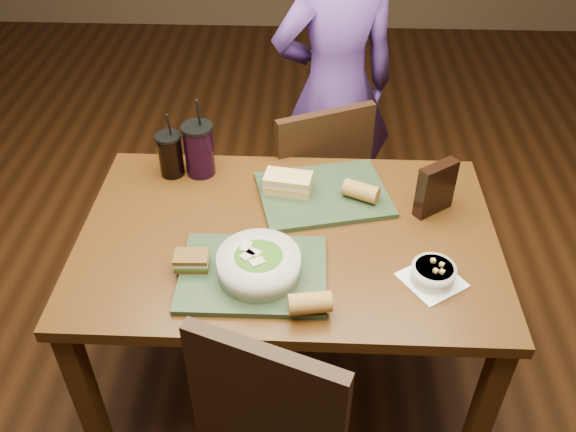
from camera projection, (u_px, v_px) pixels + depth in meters
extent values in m
plane|color=#381C0B|center=(288.00, 378.00, 2.38)|extent=(6.00, 6.00, 0.00)
cube|color=#47270E|center=(89.00, 404.00, 1.88)|extent=(0.06, 0.06, 0.71)
cube|color=#47270E|center=(481.00, 418.00, 1.84)|extent=(0.06, 0.06, 0.71)
cube|color=#47270E|center=(144.00, 242.00, 2.46)|extent=(0.06, 0.06, 0.71)
cube|color=#47270E|center=(443.00, 251.00, 2.42)|extent=(0.06, 0.06, 0.71)
cube|color=#47270E|center=(288.00, 238.00, 1.91)|extent=(1.30, 0.85, 0.04)
cube|color=black|center=(266.00, 412.00, 1.48)|extent=(0.39, 0.18, 0.48)
cube|color=black|center=(322.00, 189.00, 2.63)|extent=(0.51, 0.51, 0.04)
cube|color=black|center=(324.00, 165.00, 2.34)|extent=(0.37, 0.19, 0.46)
cube|color=black|center=(282.00, 251.00, 2.65)|extent=(0.04, 0.04, 0.40)
cube|color=black|center=(358.00, 254.00, 2.64)|extent=(0.04, 0.04, 0.40)
cube|color=black|center=(285.00, 204.00, 2.91)|extent=(0.04, 0.04, 0.40)
cube|color=black|center=(355.00, 206.00, 2.89)|extent=(0.04, 0.04, 0.40)
imported|color=#502E80|center=(335.00, 90.00, 2.62)|extent=(0.63, 0.50, 1.51)
cube|color=#263621|center=(253.00, 274.00, 1.75)|extent=(0.42, 0.32, 0.02)
cube|color=#263621|center=(323.00, 194.00, 2.04)|extent=(0.48, 0.41, 0.02)
cylinder|color=silver|center=(259.00, 265.00, 1.72)|extent=(0.24, 0.24, 0.07)
ellipsoid|color=#427219|center=(259.00, 261.00, 1.71)|extent=(0.19, 0.19, 0.06)
cube|color=beige|center=(254.00, 253.00, 1.70)|extent=(0.05, 0.04, 0.01)
cube|color=beige|center=(246.00, 247.00, 1.72)|extent=(0.04, 0.04, 0.01)
cube|color=beige|center=(257.00, 262.00, 1.67)|extent=(0.05, 0.04, 0.01)
cube|color=beige|center=(248.00, 256.00, 1.69)|extent=(0.05, 0.05, 0.01)
cube|color=white|center=(432.00, 280.00, 1.74)|extent=(0.21, 0.21, 0.00)
cylinder|color=silver|center=(433.00, 273.00, 1.72)|extent=(0.13, 0.13, 0.05)
cylinder|color=black|center=(434.00, 269.00, 1.71)|extent=(0.11, 0.11, 0.01)
cube|color=#B28947|center=(442.00, 272.00, 1.69)|extent=(0.02, 0.02, 0.01)
cube|color=#B28947|center=(442.00, 265.00, 1.71)|extent=(0.02, 0.02, 0.01)
cube|color=#B28947|center=(436.00, 271.00, 1.69)|extent=(0.02, 0.02, 0.01)
cube|color=#B28947|center=(433.00, 261.00, 1.72)|extent=(0.01, 0.01, 0.01)
cube|color=#593819|center=(192.00, 265.00, 1.76)|extent=(0.10, 0.07, 0.01)
cube|color=#3F721E|center=(192.00, 262.00, 1.75)|extent=(0.10, 0.07, 0.01)
cube|color=beige|center=(192.00, 259.00, 1.74)|extent=(0.10, 0.07, 0.01)
cube|color=#593819|center=(191.00, 256.00, 1.74)|extent=(0.10, 0.07, 0.01)
cube|color=tan|center=(288.00, 188.00, 2.04)|extent=(0.17, 0.11, 0.02)
cube|color=orange|center=(288.00, 184.00, 2.03)|extent=(0.17, 0.11, 0.01)
cube|color=beige|center=(288.00, 182.00, 2.02)|extent=(0.17, 0.11, 0.01)
cube|color=tan|center=(288.00, 178.00, 2.01)|extent=(0.17, 0.11, 0.02)
cylinder|color=#AD7533|center=(310.00, 303.00, 1.61)|extent=(0.12, 0.07, 0.06)
cylinder|color=#AD7533|center=(361.00, 191.00, 1.99)|extent=(0.13, 0.10, 0.06)
cylinder|color=black|center=(171.00, 156.00, 2.10)|extent=(0.08, 0.08, 0.15)
cylinder|color=black|center=(168.00, 137.00, 2.05)|extent=(0.09, 0.09, 0.01)
cylinder|color=black|center=(169.00, 126.00, 2.03)|extent=(0.01, 0.02, 0.09)
cylinder|color=black|center=(199.00, 151.00, 2.10)|extent=(0.10, 0.10, 0.18)
cylinder|color=black|center=(197.00, 127.00, 2.04)|extent=(0.11, 0.11, 0.01)
cylinder|color=black|center=(199.00, 114.00, 2.01)|extent=(0.01, 0.03, 0.11)
cube|color=black|center=(436.00, 188.00, 1.93)|extent=(0.14, 0.11, 0.18)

